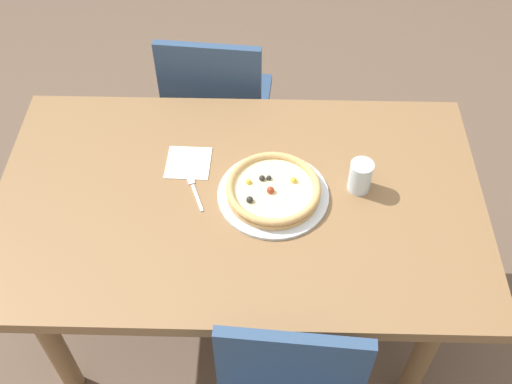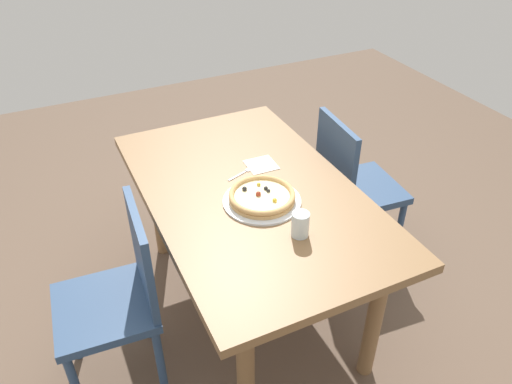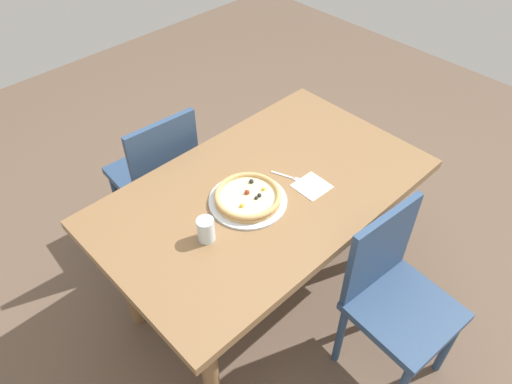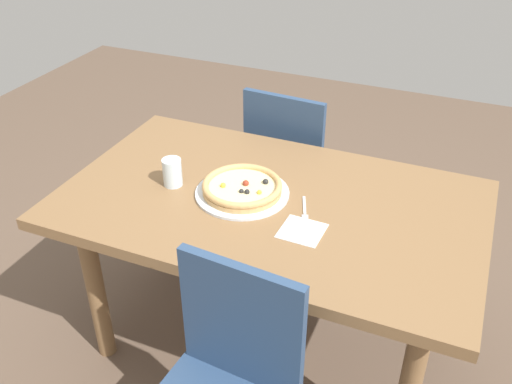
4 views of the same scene
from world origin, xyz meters
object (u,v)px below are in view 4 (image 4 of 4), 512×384
drinking_glass (172,172)px  dining_table (270,220)px  fork (305,212)px  pizza (242,187)px  napkin (302,231)px  plate (242,193)px  chair_near (292,164)px

drinking_glass → dining_table: bearing=-172.8°
dining_table → fork: bearing=167.6°
pizza → napkin: (-0.27, 0.13, -0.03)m
dining_table → fork: fork is taller
drinking_glass → napkin: bearing=170.5°
plate → fork: size_ratio=2.13×
dining_table → drinking_glass: (0.37, 0.05, 0.14)m
fork → napkin: fork is taller
plate → fork: bearing=174.5°
chair_near → pizza: size_ratio=3.06×
chair_near → fork: bearing=-63.5°
plate → drinking_glass: 0.27m
napkin → dining_table: bearing=-39.1°
fork → pizza: bearing=-116.0°
plate → pizza: size_ratio=1.18×
plate → dining_table: bearing=-176.0°
fork → drinking_glass: (0.51, 0.02, 0.05)m
dining_table → chair_near: bearing=-77.6°
dining_table → chair_near: (0.15, -0.66, -0.15)m
plate → chair_near: bearing=-86.5°
napkin → plate: bearing=-25.3°
chair_near → drinking_glass: size_ratio=8.43×
pizza → napkin: size_ratio=2.07×
dining_table → fork: 0.17m
plate → pizza: pizza is taller
napkin → drinking_glass: bearing=-9.5°
pizza → plate: bearing=-2.8°
plate → drinking_glass: bearing=8.4°
drinking_glass → napkin: (-0.54, 0.09, -0.05)m
dining_table → chair_near: size_ratio=1.69×
fork → napkin: size_ratio=1.14×
chair_near → drinking_glass: (0.22, 0.71, 0.29)m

